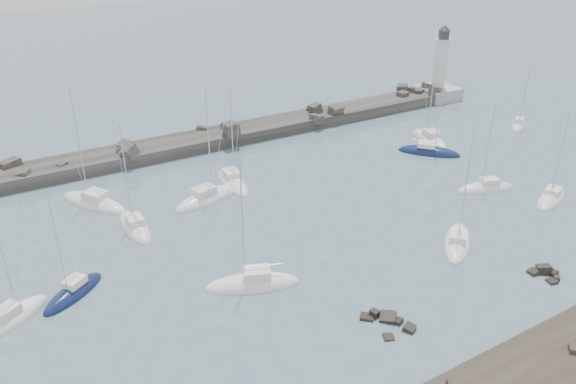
% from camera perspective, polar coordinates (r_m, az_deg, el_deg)
% --- Properties ---
extents(ground, '(400.00, 400.00, 0.00)m').
position_cam_1_polar(ground, '(58.47, 7.78, -6.84)').
color(ground, slate).
rests_on(ground, ground).
extents(rock_cluster_near, '(3.57, 4.57, 1.13)m').
position_cam_1_polar(rock_cluster_near, '(50.63, 9.95, -12.88)').
color(rock_cluster_near, black).
rests_on(rock_cluster_near, ground).
extents(rock_cluster_far, '(2.42, 3.01, 1.31)m').
position_cam_1_polar(rock_cluster_far, '(61.07, 24.67, -7.51)').
color(rock_cluster_far, black).
rests_on(rock_cluster_far, ground).
extents(breakwater, '(115.00, 7.78, 5.38)m').
position_cam_1_polar(breakwater, '(85.39, -12.16, 4.06)').
color(breakwater, '#302E2B').
rests_on(breakwater, ground).
extents(lighthouse, '(7.00, 7.00, 14.60)m').
position_cam_1_polar(lighthouse, '(112.78, 15.01, 10.65)').
color(lighthouse, '#9B9B96').
rests_on(lighthouse, ground).
extents(sailboat_0, '(7.47, 5.95, 11.88)m').
position_cam_1_polar(sailboat_0, '(55.54, -26.18, -11.49)').
color(sailboat_0, white).
rests_on(sailboat_0, ground).
extents(sailboat_1, '(7.69, 10.10, 15.61)m').
position_cam_1_polar(sailboat_1, '(72.60, -19.12, -1.07)').
color(sailboat_1, white).
rests_on(sailboat_1, ground).
extents(sailboat_2, '(7.16, 5.95, 11.53)m').
position_cam_1_polar(sailboat_2, '(56.64, -20.95, -9.60)').
color(sailboat_2, '#0F1B41').
rests_on(sailboat_2, ground).
extents(sailboat_3, '(2.58, 8.31, 13.26)m').
position_cam_1_polar(sailboat_3, '(65.62, -15.27, -3.51)').
color(sailboat_3, white).
rests_on(sailboat_3, ground).
extents(sailboat_4, '(10.02, 5.39, 15.19)m').
position_cam_1_polar(sailboat_4, '(70.35, -8.19, -0.68)').
color(sailboat_4, white).
rests_on(sailboat_4, ground).
extents(sailboat_5, '(9.43, 5.96, 14.40)m').
position_cam_1_polar(sailboat_5, '(54.23, -3.59, -9.35)').
color(sailboat_5, white).
rests_on(sailboat_5, ground).
extents(sailboat_6, '(3.58, 9.03, 14.01)m').
position_cam_1_polar(sailboat_6, '(74.16, -5.65, 0.93)').
color(sailboat_6, white).
rests_on(sailboat_6, ground).
extents(sailboat_7, '(8.26, 7.57, 13.53)m').
position_cam_1_polar(sailboat_7, '(63.11, 16.80, -5.00)').
color(sailboat_7, white).
rests_on(sailboat_7, ground).
extents(sailboat_8, '(8.12, 8.69, 14.32)m').
position_cam_1_polar(sailboat_8, '(86.12, 14.12, 3.91)').
color(sailboat_8, '#0F1B41').
rests_on(sailboat_8, ground).
extents(sailboat_9, '(8.23, 4.75, 12.51)m').
position_cam_1_polar(sailboat_9, '(76.60, 19.43, 0.32)').
color(sailboat_9, white).
rests_on(sailboat_9, ground).
extents(sailboat_10, '(4.87, 9.64, 14.67)m').
position_cam_1_polar(sailboat_10, '(91.10, 14.17, 5.15)').
color(sailboat_10, white).
rests_on(sailboat_10, ground).
extents(sailboat_11, '(8.28, 5.13, 12.51)m').
position_cam_1_polar(sailboat_11, '(76.93, 25.14, -0.64)').
color(sailboat_11, white).
rests_on(sailboat_11, ground).
extents(sailboat_12, '(6.72, 5.31, 10.76)m').
position_cam_1_polar(sailboat_12, '(102.23, 22.36, 6.25)').
color(sailboat_12, white).
rests_on(sailboat_12, ground).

